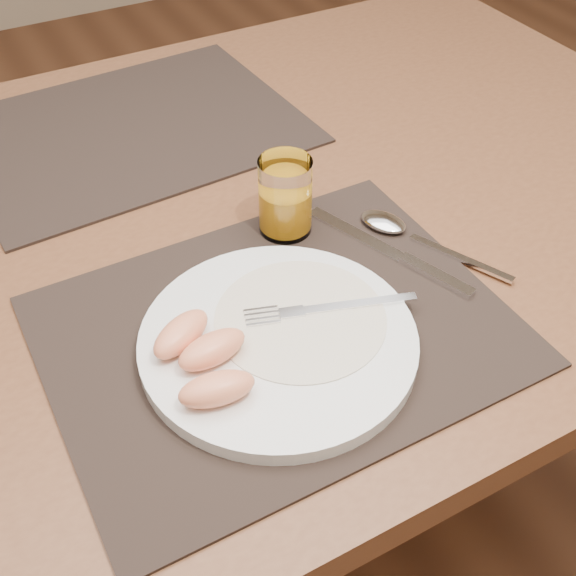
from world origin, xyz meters
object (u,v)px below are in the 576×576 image
at_px(table, 218,260).
at_px(knife, 401,258).
at_px(placemat_near, 278,331).
at_px(juice_glass, 285,200).
at_px(fork, 316,310).
at_px(plate, 278,341).
at_px(placemat_far, 132,129).
at_px(spoon, 395,227).

bearing_deg(table, knife, -53.34).
xyz_separation_m(placemat_near, knife, (0.17, 0.03, 0.00)).
xyz_separation_m(placemat_near, juice_glass, (0.08, 0.14, 0.04)).
relative_size(fork, juice_glass, 1.87).
relative_size(plate, fork, 1.58).
distance_m(plate, juice_glass, 0.19).
xyz_separation_m(placemat_far, plate, (-0.01, -0.46, 0.01)).
distance_m(table, plate, 0.26).
bearing_deg(knife, placemat_near, -170.26).
bearing_deg(placemat_near, plate, -116.97).
bearing_deg(placemat_far, fork, -85.54).
xyz_separation_m(plate, juice_glass, (0.09, 0.16, 0.03)).
xyz_separation_m(table, fork, (0.01, -0.23, 0.11)).
height_order(knife, spoon, spoon).
relative_size(fork, spoon, 0.94).
xyz_separation_m(plate, spoon, (0.20, 0.10, -0.00)).
bearing_deg(juice_glass, placemat_far, 105.06).
relative_size(table, juice_glass, 15.27).
relative_size(placemat_near, fork, 2.63).
xyz_separation_m(placemat_far, spoon, (0.19, -0.37, 0.01)).
bearing_deg(placemat_near, table, 82.63).
relative_size(table, fork, 8.18).
height_order(placemat_near, placemat_far, same).
relative_size(table, spoon, 7.66).
relative_size(placemat_near, spoon, 2.46).
height_order(placemat_near, fork, fork).
bearing_deg(knife, table, 126.66).
height_order(fork, spoon, fork).
relative_size(knife, juice_glass, 2.32).
relative_size(plate, spoon, 1.48).
height_order(knife, juice_glass, juice_glass).
bearing_deg(placemat_far, knife, -67.83).
xyz_separation_m(placemat_near, placemat_far, (0.00, 0.44, 0.00)).
relative_size(knife, spoon, 1.16).
xyz_separation_m(fork, knife, (0.13, 0.04, -0.02)).
height_order(placemat_near, juice_glass, juice_glass).
bearing_deg(fork, placemat_far, 94.46).
distance_m(plate, spoon, 0.22).
bearing_deg(plate, placemat_far, 88.31).
bearing_deg(plate, placemat_near, 63.03).
relative_size(placemat_far, knife, 2.12).
relative_size(fork, knife, 0.80).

